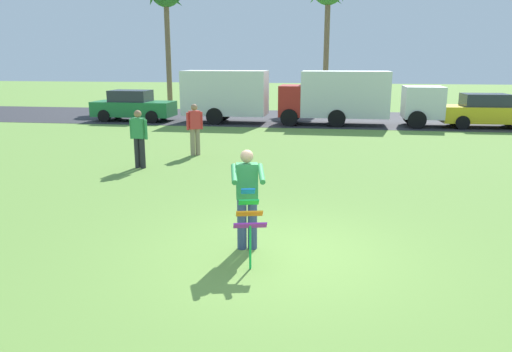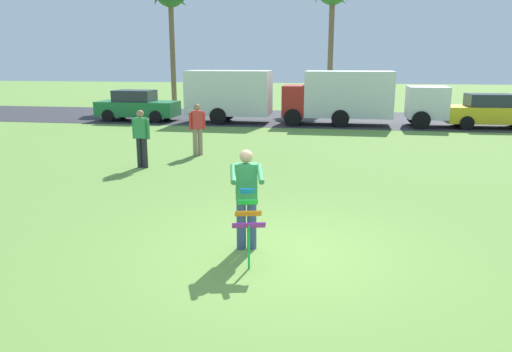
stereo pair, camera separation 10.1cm
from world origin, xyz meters
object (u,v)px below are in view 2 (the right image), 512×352
(parked_car_green, at_px, (137,106))
(person_kite_flyer, at_px, (246,196))
(parked_truck_white_box, at_px, (366,96))
(parked_car_yellow, at_px, (491,112))
(person_walker_far, at_px, (141,137))
(person_walker_near, at_px, (197,128))
(parked_truck_red_cab, at_px, (245,95))
(kite_held, at_px, (248,216))

(parked_car_green, bearing_deg, person_kite_flyer, -61.98)
(parked_truck_white_box, xyz_separation_m, parked_car_yellow, (5.81, -0.00, -0.64))
(person_kite_flyer, relative_size, parked_truck_white_box, 0.26)
(person_kite_flyer, bearing_deg, person_walker_far, 125.89)
(person_walker_near, bearing_deg, person_kite_flyer, -68.59)
(parked_truck_red_cab, height_order, person_walker_near, parked_truck_red_cab)
(parked_truck_white_box, bearing_deg, person_walker_near, -124.33)
(person_kite_flyer, xyz_separation_m, person_walker_far, (-4.26, 5.89, -0.02))
(parked_car_green, xyz_separation_m, parked_car_yellow, (17.59, -0.00, 0.00))
(parked_truck_red_cab, bearing_deg, person_walker_near, -90.01)
(parked_car_green, height_order, person_walker_near, person_walker_near)
(parked_car_green, distance_m, person_walker_far, 11.92)
(parked_car_yellow, relative_size, person_walker_far, 2.46)
(person_walker_near, xyz_separation_m, person_walker_far, (-1.09, -2.19, 0.00))
(parked_truck_white_box, height_order, parked_car_yellow, parked_truck_white_box)
(kite_held, distance_m, parked_truck_red_cab, 17.82)
(parked_truck_red_cab, relative_size, person_walker_far, 3.88)
(parked_truck_red_cab, xyz_separation_m, parked_truck_white_box, (5.98, 0.00, 0.00))
(kite_held, distance_m, parked_truck_white_box, 17.71)
(parked_truck_red_cab, height_order, parked_truck_white_box, same)
(person_walker_far, bearing_deg, person_walker_near, 63.51)
(parked_car_green, xyz_separation_m, person_walker_far, (4.70, -10.95, 0.16))
(parked_truck_white_box, bearing_deg, parked_car_green, 180.00)
(person_kite_flyer, bearing_deg, parked_car_green, 118.02)
(kite_held, relative_size, parked_car_green, 0.28)
(parked_truck_red_cab, height_order, person_walker_far, parked_truck_red_cab)
(kite_held, relative_size, parked_car_yellow, 0.28)
(person_kite_flyer, bearing_deg, parked_truck_white_box, 80.52)
(person_kite_flyer, height_order, parked_truck_red_cab, parked_truck_red_cab)
(person_kite_flyer, xyz_separation_m, parked_truck_white_box, (2.81, 16.84, 0.46))
(person_kite_flyer, height_order, person_walker_near, same)
(person_kite_flyer, xyz_separation_m, person_walker_near, (-3.17, 8.08, -0.02))
(parked_car_yellow, xyz_separation_m, person_walker_far, (-12.89, -10.95, 0.16))
(person_kite_flyer, distance_m, parked_car_yellow, 18.92)
(parked_car_yellow, bearing_deg, person_walker_near, -143.40)
(parked_truck_white_box, bearing_deg, person_walker_far, -122.86)
(parked_car_yellow, bearing_deg, parked_truck_red_cab, 180.00)
(person_kite_flyer, relative_size, parked_car_green, 0.41)
(kite_held, distance_m, parked_car_yellow, 19.44)
(parked_truck_white_box, distance_m, person_walker_near, 10.62)
(kite_held, height_order, person_walker_near, person_walker_near)
(parked_truck_white_box, bearing_deg, person_kite_flyer, -99.48)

